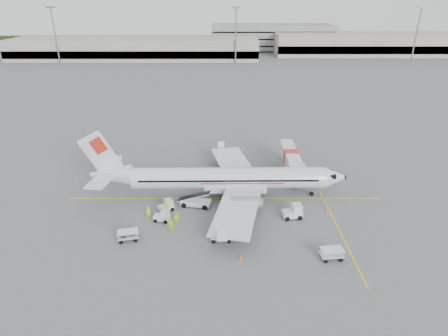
{
  "coord_description": "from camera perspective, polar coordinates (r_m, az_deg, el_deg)",
  "views": [
    {
      "loc": [
        -0.04,
        -46.01,
        25.81
      ],
      "look_at": [
        0.0,
        2.0,
        3.8
      ],
      "focal_mm": 30.0,
      "sensor_mm": 36.0,
      "label": 1
    }
  ],
  "objects": [
    {
      "name": "cone_port",
      "position": [
        63.56,
        0.41,
        0.99
      ],
      "size": [
        0.39,
        0.39,
        0.64
      ],
      "primitive_type": "cone",
      "color": "#F4600C",
      "rests_on": "ground"
    },
    {
      "name": "crew_b",
      "position": [
        47.19,
        -7.29,
        -7.58
      ],
      "size": [
        0.98,
        0.92,
        1.61
      ],
      "primitive_type": "imported",
      "rotation": [
        0.0,
        0.0,
        -0.51
      ],
      "color": "#9EE30E",
      "rests_on": "ground"
    },
    {
      "name": "cart_empty_a",
      "position": [
        47.02,
        0.99,
        -7.74
      ],
      "size": [
        2.7,
        1.96,
        1.27
      ],
      "primitive_type": null,
      "rotation": [
        0.0,
        0.0,
        -0.23
      ],
      "color": "silver",
      "rests_on": "ground"
    },
    {
      "name": "tug_aft",
      "position": [
        50.12,
        -8.89,
        -5.69
      ],
      "size": [
        2.25,
        2.02,
        1.51
      ],
      "primitive_type": null,
      "rotation": [
        0.0,
        0.0,
        0.59
      ],
      "color": "silver",
      "rests_on": "ground"
    },
    {
      "name": "stripe_lead",
      "position": [
        52.75,
        0.0,
        -4.66
      ],
      "size": [
        44.0,
        0.2,
        0.01
      ],
      "primitive_type": "cube",
      "color": "yellow",
      "rests_on": "ground"
    },
    {
      "name": "tug_mid",
      "position": [
        48.05,
        -9.48,
        -7.18
      ],
      "size": [
        2.13,
        1.47,
        1.51
      ],
      "primitive_type": null,
      "rotation": [
        0.0,
        0.0,
        -0.19
      ],
      "color": "silver",
      "rests_on": "ground"
    },
    {
      "name": "cart_loaded_a",
      "position": [
        44.01,
        -0.46,
        -10.23
      ],
      "size": [
        2.55,
        1.56,
        1.31
      ],
      "primitive_type": null,
      "rotation": [
        0.0,
        0.0,
        0.03
      ],
      "color": "silver",
      "rests_on": "ground"
    },
    {
      "name": "crew_d",
      "position": [
        45.65,
        -8.1,
        -8.62
      ],
      "size": [
        1.22,
        0.87,
        1.93
      ],
      "primitive_type": "imported",
      "rotation": [
        0.0,
        0.0,
        3.53
      ],
      "color": "#9EE30E",
      "rests_on": "ground"
    },
    {
      "name": "cone_nose",
      "position": [
        51.45,
        15.41,
        -6.1
      ],
      "size": [
        0.35,
        0.35,
        0.57
      ],
      "primitive_type": "cone",
      "color": "#F4600C",
      "rests_on": "ground"
    },
    {
      "name": "parking_garage",
      "position": [
        208.37,
        7.26,
        19.27
      ],
      "size": [
        62.0,
        24.0,
        14.0
      ],
      "primitive_type": null,
      "color": "slate",
      "rests_on": "ground"
    },
    {
      "name": "cart_empty_b",
      "position": [
        42.87,
        16.08,
        -12.47
      ],
      "size": [
        2.58,
        1.72,
        1.26
      ],
      "primitive_type": null,
      "rotation": [
        0.0,
        0.0,
        0.13
      ],
      "color": "silver",
      "rests_on": "ground"
    },
    {
      "name": "ground",
      "position": [
        52.75,
        0.0,
        -4.66
      ],
      "size": [
        360.0,
        360.0,
        0.0
      ],
      "primitive_type": "plane",
      "color": "#56595B"
    },
    {
      "name": "cart_loaded_b",
      "position": [
        45.42,
        -14.41,
        -9.95
      ],
      "size": [
        2.6,
        1.86,
        1.23
      ],
      "primitive_type": null,
      "rotation": [
        0.0,
        0.0,
        0.21
      ],
      "color": "silver",
      "rests_on": "ground"
    },
    {
      "name": "terminal_west",
      "position": [
        181.74,
        -13.37,
        17.27
      ],
      "size": [
        110.0,
        22.0,
        9.0
      ],
      "primitive_type": null,
      "color": "gray",
      "rests_on": "ground"
    },
    {
      "name": "crew_c",
      "position": [
        49.5,
        -8.54,
        -5.9
      ],
      "size": [
        0.99,
        1.3,
        1.78
      ],
      "primitive_type": "imported",
      "rotation": [
        0.0,
        0.0,
        1.89
      ],
      "color": "#9EE30E",
      "rests_on": "ground"
    },
    {
      "name": "crew_a",
      "position": [
        48.77,
        -11.43,
        -6.71
      ],
      "size": [
        0.69,
        0.53,
        1.69
      ],
      "primitive_type": "imported",
      "rotation": [
        0.0,
        0.0,
        0.22
      ],
      "color": "#9EE30E",
      "rests_on": "ground"
    },
    {
      "name": "belt_loader",
      "position": [
        50.44,
        -4.35,
        -4.33
      ],
      "size": [
        5.64,
        3.02,
        2.9
      ],
      "primitive_type": null,
      "rotation": [
        0.0,
        0.0,
        -0.2
      ],
      "color": "silver",
      "rests_on": "ground"
    },
    {
      "name": "mast_east",
      "position": [
        183.1,
        27.22,
        17.45
      ],
      "size": [
        3.2,
        1.2,
        22.0
      ],
      "primitive_type": null,
      "color": "slate",
      "rests_on": "ground"
    },
    {
      "name": "jet_bridge",
      "position": [
        60.34,
        10.08,
        0.88
      ],
      "size": [
        2.73,
        14.46,
        3.79
      ],
      "primitive_type": null,
      "rotation": [
        0.0,
        0.0,
        -0.0
      ],
      "color": "silver",
      "rests_on": "ground"
    },
    {
      "name": "tug_fore",
      "position": [
        48.72,
        10.38,
        -6.51
      ],
      "size": [
        2.62,
        1.73,
        1.89
      ],
      "primitive_type": null,
      "rotation": [
        0.0,
        0.0,
        0.14
      ],
      "color": "silver",
      "rests_on": "ground"
    },
    {
      "name": "stripe_cross",
      "position": [
        48.04,
        17.18,
        -9.12
      ],
      "size": [
        0.2,
        20.0,
        0.01
      ],
      "primitive_type": "cube",
      "color": "yellow",
      "rests_on": "ground"
    },
    {
      "name": "terminal_east",
      "position": [
        204.51,
        20.96,
        17.27
      ],
      "size": [
        90.0,
        26.0,
        10.0
      ],
      "primitive_type": null,
      "color": "gray",
      "rests_on": "ground"
    },
    {
      "name": "treeline",
      "position": [
        222.18,
        -0.04,
        18.73
      ],
      "size": [
        300.0,
        3.0,
        6.0
      ],
      "primitive_type": null,
      "color": "black",
      "rests_on": "ground"
    },
    {
      "name": "cone_stbd",
      "position": [
        41.4,
        2.53,
        -13.39
      ],
      "size": [
        0.4,
        0.4,
        0.65
      ],
      "primitive_type": "cone",
      "color": "#F4600C",
      "rests_on": "ground"
    },
    {
      "name": "aircraft",
      "position": [
        51.21,
        0.67,
        0.48
      ],
      "size": [
        35.54,
        28.01,
        9.72
      ],
      "primitive_type": null,
      "rotation": [
        0.0,
        0.0,
        0.01
      ],
      "color": "silver",
      "rests_on": "ground"
    },
    {
      "name": "mast_center",
      "position": [
        164.75,
        1.81,
        19.46
      ],
      "size": [
        3.2,
        1.2,
        22.0
      ],
      "primitive_type": null,
      "color": "slate",
      "rests_on": "ground"
    },
    {
      "name": "mast_west",
      "position": [
        178.92,
        -24.31,
        17.85
      ],
      "size": [
        3.2,
        1.2,
        22.0
      ],
      "primitive_type": null,
      "color": "slate",
      "rests_on": "ground"
    }
  ]
}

